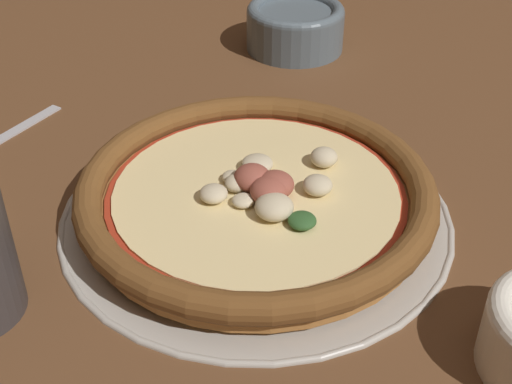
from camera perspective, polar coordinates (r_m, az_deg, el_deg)
name	(u,v)px	position (r m, az deg, el deg)	size (l,w,h in m)	color
ground_plane	(256,216)	(0.61, 0.00, -1.90)	(3.00, 3.00, 0.00)	brown
pizza_tray	(256,213)	(0.60, 0.00, -1.69)	(0.33, 0.33, 0.01)	#B7B2A8
pizza	(256,194)	(0.59, 0.04, -0.15)	(0.30, 0.30, 0.04)	#A86B33
bowl_far	(295,26)	(0.89, 3.15, 13.15)	(0.12, 0.12, 0.05)	slate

